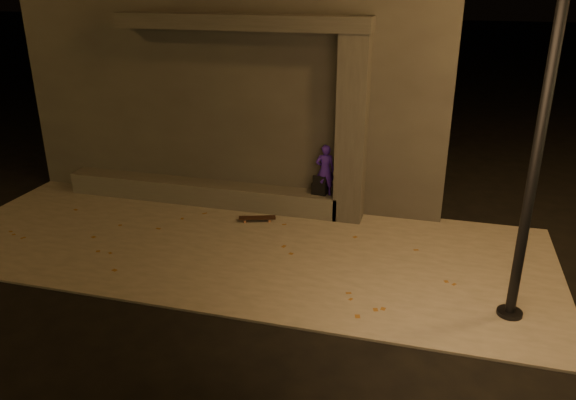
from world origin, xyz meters
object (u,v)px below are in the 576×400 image
(column, at_px, (352,131))
(backpack, at_px, (320,188))
(street_lamp_0, at_px, (560,22))
(skateboarder, at_px, (325,170))
(skateboard, at_px, (257,218))

(column, distance_m, backpack, 1.35)
(street_lamp_0, bearing_deg, skateboarder, 139.71)
(column, distance_m, skateboard, 2.53)
(street_lamp_0, bearing_deg, backpack, 140.54)
(skateboard, bearing_deg, column, 1.81)
(skateboarder, relative_size, backpack, 2.55)
(column, distance_m, skateboarder, 0.97)
(column, bearing_deg, street_lamp_0, -44.92)
(column, relative_size, street_lamp_0, 0.50)
(backpack, height_order, skateboard, backpack)
(backpack, xyz_separation_m, street_lamp_0, (3.43, -2.83, 3.45))
(backpack, bearing_deg, skateboard, -142.27)
(skateboarder, bearing_deg, column, 165.89)
(skateboarder, relative_size, street_lamp_0, 0.14)
(skateboarder, distance_m, skateboard, 1.65)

